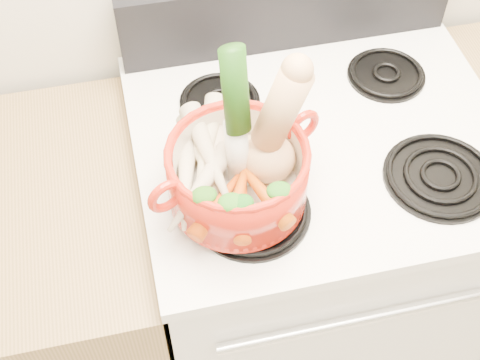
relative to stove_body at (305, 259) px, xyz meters
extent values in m
cube|color=silver|center=(0.00, 0.00, 0.00)|extent=(0.76, 0.65, 0.92)
cube|color=silver|center=(0.00, 0.00, 0.47)|extent=(0.78, 0.67, 0.03)
cube|color=black|center=(0.00, 0.30, 0.58)|extent=(0.76, 0.05, 0.18)
cylinder|color=silver|center=(0.00, -0.34, 0.32)|extent=(0.60, 0.02, 0.02)
cylinder|color=black|center=(-0.19, -0.16, 0.50)|extent=(0.22, 0.22, 0.02)
cylinder|color=black|center=(0.19, -0.16, 0.50)|extent=(0.22, 0.22, 0.02)
cylinder|color=black|center=(-0.19, 0.14, 0.50)|extent=(0.17, 0.17, 0.02)
cylinder|color=black|center=(0.19, 0.14, 0.50)|extent=(0.17, 0.17, 0.02)
cylinder|color=#B11E0F|center=(-0.21, -0.13, 0.57)|extent=(0.33, 0.33, 0.13)
torus|color=#B11E0F|center=(-0.35, -0.18, 0.61)|extent=(0.07, 0.04, 0.07)
torus|color=#B11E0F|center=(-0.07, -0.07, 0.61)|extent=(0.07, 0.04, 0.07)
cylinder|color=silver|center=(-0.20, -0.10, 0.69)|extent=(0.06, 0.11, 0.31)
ellipsoid|color=tan|center=(-0.18, -0.05, 0.55)|extent=(0.09, 0.08, 0.04)
cone|color=beige|center=(-0.24, -0.10, 0.56)|extent=(0.09, 0.22, 0.06)
cone|color=#F0E3C4|center=(-0.30, -0.11, 0.56)|extent=(0.08, 0.20, 0.06)
cone|color=beige|center=(-0.26, -0.07, 0.57)|extent=(0.07, 0.20, 0.06)
cone|color=beige|center=(-0.28, -0.14, 0.58)|extent=(0.17, 0.17, 0.06)
cone|color=beige|center=(-0.25, -0.05, 0.58)|extent=(0.12, 0.23, 0.06)
cone|color=beige|center=(-0.25, -0.09, 0.59)|extent=(0.08, 0.24, 0.06)
cone|color=#CB3A0A|center=(-0.21, -0.18, 0.55)|extent=(0.07, 0.16, 0.05)
cone|color=#BF4909|center=(-0.25, -0.17, 0.56)|extent=(0.14, 0.14, 0.05)
cone|color=#BD4B09|center=(-0.18, -0.17, 0.57)|extent=(0.10, 0.18, 0.05)
cone|color=#B83E09|center=(-0.22, -0.17, 0.57)|extent=(0.09, 0.16, 0.05)
camera|label=1|loc=(-0.37, -0.87, 1.52)|focal=50.00mm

